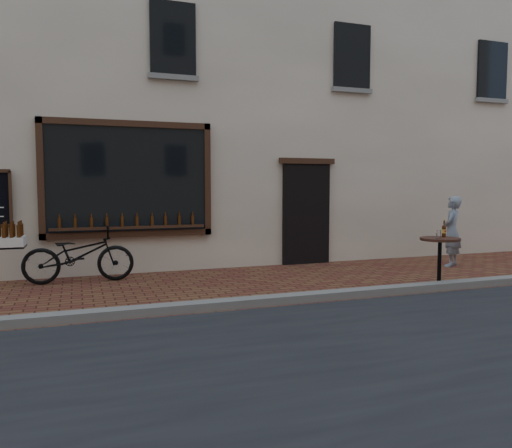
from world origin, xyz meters
name	(u,v)px	position (x,y,z in m)	size (l,w,h in m)	color
ground	(290,306)	(0.00, 0.00, 0.00)	(90.00, 90.00, 0.00)	#59261C
kerb	(285,299)	(0.00, 0.20, 0.06)	(90.00, 0.25, 0.12)	slate
shop_building	(190,59)	(0.00, 6.50, 5.00)	(28.00, 6.20, 10.00)	beige
cargo_bicycle	(76,254)	(-2.88, 2.90, 0.51)	(2.26, 0.70, 1.07)	black
bistro_table	(440,252)	(2.92, 0.35, 0.61)	(0.66, 0.66, 1.13)	black
pedestrian	(452,231)	(4.68, 2.08, 0.75)	(0.55, 0.36, 1.50)	gray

